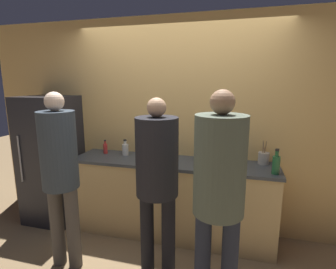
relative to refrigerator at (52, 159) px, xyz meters
The scene contains 13 objects.
ground_plane 1.85m from the refrigerator, ahead, with size 14.00×14.00×0.00m, color #8C704C.
wall_back 1.73m from the refrigerator, 11.24° to the left, with size 5.20×0.06×2.60m.
counter 1.67m from the refrigerator, ahead, with size 2.38×0.58×0.93m.
refrigerator is the anchor object (origin of this frame).
person_left 1.10m from the refrigerator, 46.57° to the right, with size 0.34×0.34×1.75m.
person_center 1.80m from the refrigerator, 21.24° to the right, with size 0.39×0.39×1.71m.
person_right 2.44m from the refrigerator, 22.48° to the right, with size 0.39×0.39×1.79m.
fruit_bowl 2.03m from the refrigerator, ahead, with size 0.26×0.26×0.15m.
utensil_crock 2.66m from the refrigerator, ahead, with size 0.12×0.12×0.27m.
bottle_red 0.75m from the refrigerator, 10.23° to the left, with size 0.05×0.05×0.18m.
bottle_clear 1.03m from the refrigerator, ahead, with size 0.08×0.08×0.20m.
bottle_green 2.75m from the refrigerator, ahead, with size 0.07×0.07×0.26m.
cup_yellow 1.63m from the refrigerator, ahead, with size 0.08×0.08×0.10m.
Camera 1 is at (0.72, -2.52, 1.84)m, focal length 28.00 mm.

